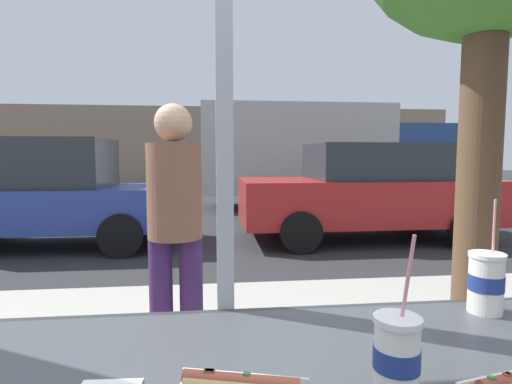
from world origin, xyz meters
TOP-DOWN VIEW (x-y plane):
  - ground_plane at (0.00, 8.00)m, footprint 60.00×60.00m
  - sidewalk_strip at (0.00, 1.60)m, footprint 16.00×2.80m
  - window_wall at (0.00, 0.08)m, footprint 3.12×0.20m
  - building_facade_far at (0.00, 22.67)m, footprint 28.00×1.20m
  - soda_cup_left at (0.75, -0.07)m, footprint 0.10×0.10m
  - soda_cup_right at (0.30, -0.44)m, footprint 0.09×0.09m
  - parked_car_blue at (-2.71, 5.69)m, footprint 4.22×1.90m
  - parked_car_red at (2.70, 5.69)m, footprint 4.36×2.00m
  - box_truck at (3.05, 10.24)m, footprint 6.95×2.44m
  - pedestrian at (-0.26, 1.28)m, footprint 0.32×0.32m

SIDE VIEW (x-z plane):
  - ground_plane at x=0.00m, z-range 0.00..0.00m
  - sidewalk_strip at x=0.00m, z-range 0.00..0.15m
  - parked_car_red at x=2.70m, z-range 0.02..1.70m
  - parked_car_blue at x=-2.71m, z-range 0.00..1.75m
  - pedestrian at x=-0.26m, z-range 0.27..1.90m
  - soda_cup_right at x=0.30m, z-range 0.94..1.26m
  - soda_cup_left at x=0.75m, z-range 0.94..1.28m
  - box_truck at x=3.05m, z-range 0.15..3.00m
  - window_wall at x=0.00m, z-range 0.42..3.32m
  - building_facade_far at x=0.00m, z-range 0.00..4.24m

